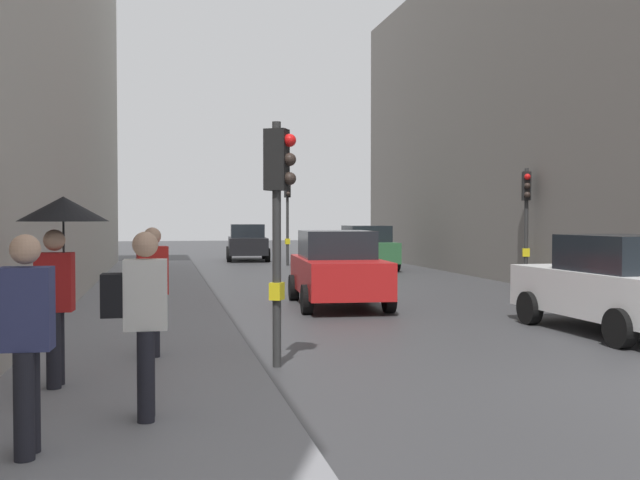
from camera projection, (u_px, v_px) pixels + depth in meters
The scene contains 12 objects.
sidewalk_kerb at pixel (144, 328), 13.12m from camera, with size 3.14×40.00×0.16m, color gray.
traffic_light_near_right at pixel (278, 198), 10.05m from camera, with size 0.44×0.36×3.38m.
traffic_light_mid_street at pixel (526, 205), 21.43m from camera, with size 0.33×0.45×3.52m.
traffic_light_far_median at pixel (288, 204), 31.73m from camera, with size 0.25×0.43×3.90m.
car_red_sedan at pixel (338, 268), 17.17m from camera, with size 2.25×4.32×1.76m.
car_green_estate at pixel (365, 248), 29.40m from camera, with size 2.10×4.24×1.76m.
car_dark_suv at pixel (247, 242), 35.73m from camera, with size 2.27×4.32×1.76m.
car_white_compact at pixel (617, 285), 13.00m from camera, with size 2.15×4.27×1.76m.
pedestrian_with_umbrella at pixel (61, 237), 8.21m from camera, with size 1.00×1.00×2.14m.
pedestrian_with_grey_backpack at pixel (20, 331), 5.80m from camera, with size 0.61×0.36×1.77m.
pedestrian_with_black_backpack at pixel (141, 313), 6.87m from camera, with size 0.60×0.36×1.77m.
pedestrian_in_red_jacket at pixel (153, 285), 10.07m from camera, with size 0.44×0.36×1.77m.
Camera 1 is at (-5.99, -7.44, 2.06)m, focal length 41.16 mm.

